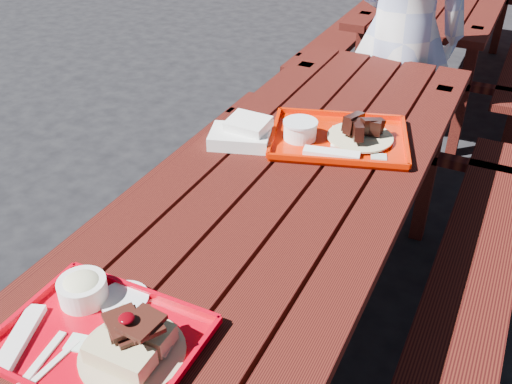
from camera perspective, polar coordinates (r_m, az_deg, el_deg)
ground at (r=2.18m, az=1.81°, el=-16.26°), size 60.00×60.00×0.00m
picnic_table_near at (r=1.79m, az=2.13°, el=-4.57°), size 1.41×2.40×0.75m
picnic_table_far at (r=4.28m, az=18.55°, el=16.87°), size 1.41×2.40×0.75m
near_tray at (r=1.25m, az=-14.88°, el=-12.93°), size 0.41×0.35×0.13m
far_tray at (r=1.92m, az=8.07°, el=5.55°), size 0.53×0.46×0.08m
white_cloth at (r=1.90m, az=-1.37°, el=5.86°), size 0.23×0.20×0.08m
person at (r=2.80m, az=14.29°, el=14.95°), size 0.69×0.56×1.64m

